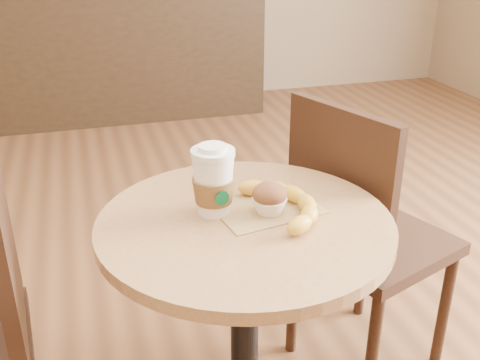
{
  "coord_description": "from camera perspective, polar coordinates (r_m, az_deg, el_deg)",
  "views": [
    {
      "loc": [
        -0.27,
        -1.16,
        1.36
      ],
      "look_at": [
        0.05,
        -0.04,
        0.83
      ],
      "focal_mm": 42.0,
      "sensor_mm": 36.0,
      "label": 1
    }
  ],
  "objects": [
    {
      "name": "banana",
      "position": [
        1.3,
        4.65,
        -2.41
      ],
      "size": [
        0.2,
        0.3,
        0.04
      ],
      "primitive_type": null,
      "rotation": [
        0.0,
        0.0,
        0.1
      ],
      "color": "gold",
      "rests_on": "kraft_bag"
    },
    {
      "name": "chair_right",
      "position": [
        1.74,
        12.24,
        -5.37
      ],
      "size": [
        0.52,
        0.52,
        0.93
      ],
      "rotation": [
        0.0,
        0.0,
        1.92
      ],
      "color": "black",
      "rests_on": "ground"
    },
    {
      "name": "coffee_cup",
      "position": [
        1.28,
        -2.71,
        -0.32
      ],
      "size": [
        0.1,
        0.1,
        0.17
      ],
      "rotation": [
        0.0,
        0.0,
        0.15
      ],
      "color": "white",
      "rests_on": "cafe_table"
    },
    {
      "name": "muffin",
      "position": [
        1.29,
        3.01,
        -1.89
      ],
      "size": [
        0.08,
        0.08,
        0.07
      ],
      "color": "white",
      "rests_on": "kraft_bag"
    },
    {
      "name": "service_counter",
      "position": [
        4.43,
        -12.82,
        13.04
      ],
      "size": [
        2.3,
        0.65,
        1.04
      ],
      "color": "black",
      "rests_on": "ground"
    },
    {
      "name": "kraft_bag",
      "position": [
        1.33,
        2.65,
        -2.8
      ],
      "size": [
        0.27,
        0.22,
        0.0
      ],
      "primitive_type": "cube",
      "rotation": [
        0.0,
        0.0,
        0.18
      ],
      "color": "#A07E4D",
      "rests_on": "cafe_table"
    },
    {
      "name": "cafe_table",
      "position": [
        1.4,
        0.47,
        -12.1
      ],
      "size": [
        0.68,
        0.68,
        0.75
      ],
      "color": "black",
      "rests_on": "ground"
    }
  ]
}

